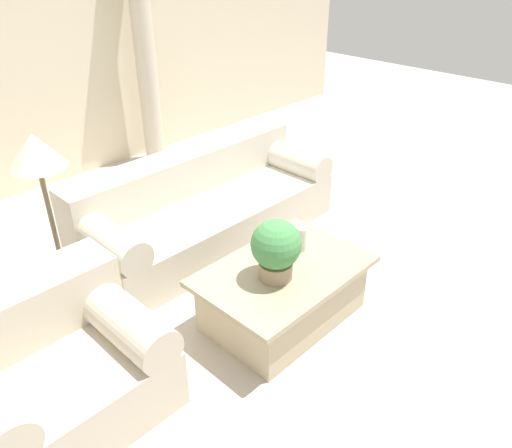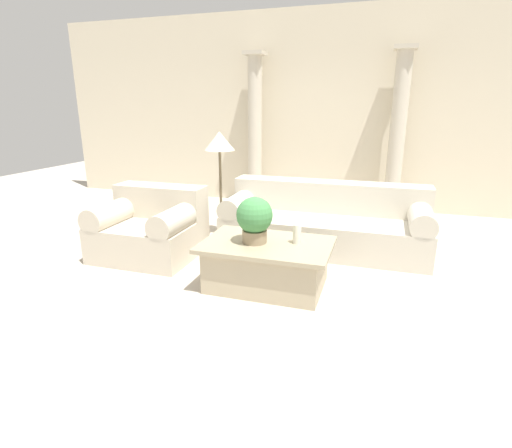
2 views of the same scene
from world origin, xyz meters
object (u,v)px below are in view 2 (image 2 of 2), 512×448
at_px(loveseat, 151,226).
at_px(floor_lamp, 220,148).
at_px(sofa_long, 325,222).
at_px(coffee_table, 267,264).
at_px(potted_plant, 255,218).

xyz_separation_m(loveseat, floor_lamp, (0.52, 0.89, 0.84)).
xyz_separation_m(sofa_long, floor_lamp, (-1.39, 0.02, 0.86)).
xyz_separation_m(coffee_table, potted_plant, (-0.12, -0.02, 0.46)).
bearing_deg(loveseat, coffee_table, -15.62).
bearing_deg(sofa_long, coffee_table, -105.80).
height_order(sofa_long, loveseat, same).
relative_size(sofa_long, coffee_table, 1.98).
height_order(sofa_long, coffee_table, sofa_long).
xyz_separation_m(potted_plant, floor_lamp, (-0.90, 1.34, 0.49)).
bearing_deg(loveseat, floor_lamp, 59.78).
bearing_deg(sofa_long, loveseat, -155.43).
relative_size(sofa_long, loveseat, 2.19).
relative_size(coffee_table, potted_plant, 2.78).
bearing_deg(coffee_table, floor_lamp, 127.75).
relative_size(loveseat, coffee_table, 0.90).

